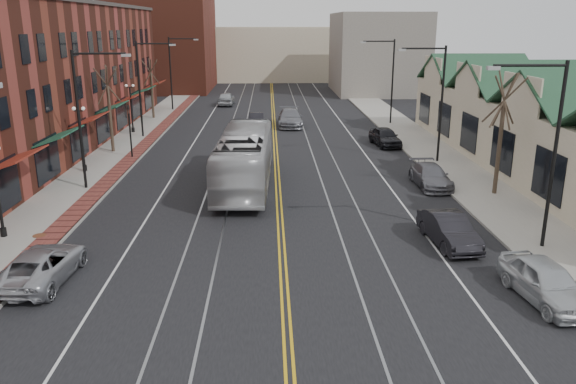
{
  "coord_description": "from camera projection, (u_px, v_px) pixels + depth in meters",
  "views": [
    {
      "loc": [
        -0.53,
        -16.65,
        9.56
      ],
      "look_at": [
        0.34,
        8.47,
        2.0
      ],
      "focal_mm": 35.0,
      "sensor_mm": 36.0,
      "label": 1
    }
  ],
  "objects": [
    {
      "name": "streetlight_r_0",
      "position": [
        546.0,
        137.0,
        23.37
      ],
      "size": [
        3.33,
        0.25,
        8.0
      ],
      "color": "black",
      "rests_on": "sidewalk_right"
    },
    {
      "name": "streetlight_r_1",
      "position": [
        436.0,
        92.0,
        38.68
      ],
      "size": [
        3.33,
        0.25,
        8.0
      ],
      "color": "black",
      "rests_on": "sidewalk_right"
    },
    {
      "name": "backdrop_left",
      "position": [
        164.0,
        42.0,
        83.14
      ],
      "size": [
        14.0,
        18.0,
        14.0
      ],
      "primitive_type": "cube",
      "color": "maroon",
      "rests_on": "ground"
    },
    {
      "name": "lamppost_l_3",
      "position": [
        131.0,
        109.0,
        50.18
      ],
      "size": [
        0.84,
        0.28,
        4.27
      ],
      "color": "black",
      "rests_on": "sidewalk_left"
    },
    {
      "name": "distant_car_far",
      "position": [
        226.0,
        99.0,
        68.22
      ],
      "size": [
        1.97,
        4.72,
        1.6
      ],
      "primitive_type": "imported",
      "rotation": [
        0.0,
        0.0,
        3.12
      ],
      "color": "#A4A8AC",
      "rests_on": "ground"
    },
    {
      "name": "tree_left_near",
      "position": [
        109.0,
        107.0,
        42.16
      ],
      "size": [
        1.78,
        1.37,
        6.48
      ],
      "color": "#382B21",
      "rests_on": "sidewalk_left"
    },
    {
      "name": "building_left",
      "position": [
        24.0,
        80.0,
        42.32
      ],
      "size": [
        10.0,
        50.0,
        11.0
      ],
      "primitive_type": "cube",
      "color": "maroon",
      "rests_on": "ground"
    },
    {
      "name": "traffic_signal",
      "position": [
        130.0,
        127.0,
        40.64
      ],
      "size": [
        0.18,
        0.15,
        3.8
      ],
      "color": "black",
      "rests_on": "sidewalk_left"
    },
    {
      "name": "parked_car_a",
      "position": [
        546.0,
        282.0,
        19.99
      ],
      "size": [
        2.27,
        4.53,
        1.48
      ],
      "primitive_type": "imported",
      "rotation": [
        0.0,
        0.0,
        0.12
      ],
      "color": "silver",
      "rests_on": "ground"
    },
    {
      "name": "sidewalk_right",
      "position": [
        453.0,
        169.0,
        38.22
      ],
      "size": [
        4.0,
        120.0,
        0.15
      ],
      "primitive_type": "cube",
      "color": "gray",
      "rests_on": "ground"
    },
    {
      "name": "streetlight_r_2",
      "position": [
        388.0,
        73.0,
        53.99
      ],
      "size": [
        3.33,
        0.25,
        8.0
      ],
      "color": "black",
      "rests_on": "sidewalk_right"
    },
    {
      "name": "distant_car_left",
      "position": [
        256.0,
        119.0,
        54.75
      ],
      "size": [
        1.47,
        3.97,
        1.3
      ],
      "primitive_type": "imported",
      "rotation": [
        0.0,
        0.0,
        3.16
      ],
      "color": "black",
      "rests_on": "ground"
    },
    {
      "name": "parked_suv",
      "position": [
        42.0,
        265.0,
        21.53
      ],
      "size": [
        2.51,
        4.92,
        1.33
      ],
      "primitive_type": "imported",
      "rotation": [
        0.0,
        0.0,
        3.08
      ],
      "color": "#A9AAB0",
      "rests_on": "ground"
    },
    {
      "name": "tree_left_far",
      "position": [
        152.0,
        87.0,
        57.54
      ],
      "size": [
        1.66,
        1.28,
        6.02
      ],
      "color": "#382B21",
      "rests_on": "sidewalk_left"
    },
    {
      "name": "streetlight_l_2",
      "position": [
        144.0,
        79.0,
        47.51
      ],
      "size": [
        3.33,
        0.25,
        8.0
      ],
      "color": "black",
      "rests_on": "sidewalk_left"
    },
    {
      "name": "ground",
      "position": [
        287.0,
        322.0,
        18.7
      ],
      "size": [
        160.0,
        160.0,
        0.0
      ],
      "primitive_type": "plane",
      "color": "black",
      "rests_on": "ground"
    },
    {
      "name": "parked_car_d",
      "position": [
        385.0,
        137.0,
        45.54
      ],
      "size": [
        2.3,
        4.56,
        1.49
      ],
      "primitive_type": "imported",
      "rotation": [
        0.0,
        0.0,
        0.13
      ],
      "color": "black",
      "rests_on": "ground"
    },
    {
      "name": "parked_car_b",
      "position": [
        449.0,
        230.0,
        25.12
      ],
      "size": [
        1.93,
        4.42,
        1.41
      ],
      "primitive_type": "imported",
      "rotation": [
        0.0,
        0.0,
        0.1
      ],
      "color": "black",
      "rests_on": "ground"
    },
    {
      "name": "sidewalk_left",
      "position": [
        97.0,
        172.0,
        37.42
      ],
      "size": [
        4.0,
        120.0,
        0.15
      ],
      "primitive_type": "cube",
      "color": "gray",
      "rests_on": "ground"
    },
    {
      "name": "backdrop_right",
      "position": [
        377.0,
        53.0,
        79.82
      ],
      "size": [
        12.0,
        16.0,
        11.0
      ],
      "primitive_type": "cube",
      "color": "slate",
      "rests_on": "ground"
    },
    {
      "name": "backdrop_mid",
      "position": [
        271.0,
        53.0,
        98.75
      ],
      "size": [
        22.0,
        14.0,
        9.0
      ],
      "primitive_type": "cube",
      "color": "#C3B896",
      "rests_on": "ground"
    },
    {
      "name": "streetlight_l_1",
      "position": [
        85.0,
        106.0,
        32.2
      ],
      "size": [
        3.33,
        0.25,
        8.0
      ],
      "color": "black",
      "rests_on": "sidewalk_left"
    },
    {
      "name": "parked_car_c",
      "position": [
        431.0,
        176.0,
        34.12
      ],
      "size": [
        1.93,
        4.61,
        1.33
      ],
      "primitive_type": "imported",
      "rotation": [
        0.0,
        0.0,
        0.02
      ],
      "color": "slate",
      "rests_on": "ground"
    },
    {
      "name": "distant_car_right",
      "position": [
        290.0,
        118.0,
        54.13
      ],
      "size": [
        2.32,
        5.65,
        1.64
      ],
      "primitive_type": "imported",
      "rotation": [
        0.0,
        0.0,
        -0.0
      ],
      "color": "slate",
      "rests_on": "ground"
    },
    {
      "name": "building_right",
      "position": [
        544.0,
        136.0,
        37.78
      ],
      "size": [
        8.0,
        36.0,
        4.6
      ],
      "primitive_type": "cube",
      "color": "#C3B896",
      "rests_on": "ground"
    },
    {
      "name": "streetlight_l_3",
      "position": [
        174.0,
        66.0,
        62.82
      ],
      "size": [
        3.33,
        0.25,
        8.0
      ],
      "color": "black",
      "rests_on": "sidewalk_left"
    },
    {
      "name": "lamppost_l_2",
      "position": [
        82.0,
        140.0,
        36.78
      ],
      "size": [
        0.84,
        0.28,
        4.27
      ],
      "color": "black",
      "rests_on": "sidewalk_left"
    },
    {
      "name": "tree_right_mid",
      "position": [
        501.0,
        132.0,
        31.44
      ],
      "size": [
        1.9,
        1.46,
        6.93
      ],
      "color": "#382B21",
      "rests_on": "sidewalk_right"
    },
    {
      "name": "manhole_far",
      "position": [
        39.0,
        235.0,
        25.94
      ],
      "size": [
        0.6,
        0.6,
        0.02
      ],
      "primitive_type": "cylinder",
      "color": "#592D19",
      "rests_on": "sidewalk_left"
    },
    {
      "name": "transit_bus",
      "position": [
        245.0,
        159.0,
        33.92
      ],
      "size": [
        3.31,
        12.41,
        3.43
      ],
      "primitive_type": "imported",
      "rotation": [
        0.0,
        0.0,
        3.11
      ],
      "color": "#B8B8BA",
      "rests_on": "ground"
    }
  ]
}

